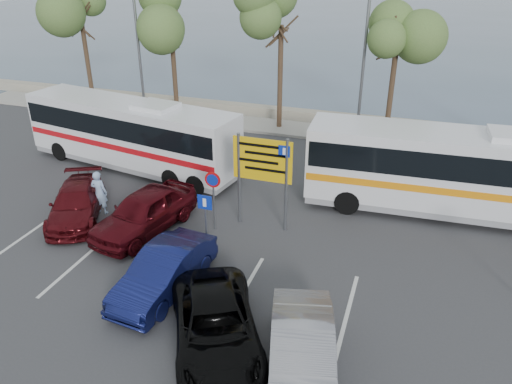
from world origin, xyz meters
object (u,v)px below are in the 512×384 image
(coach_bus_right, at_px, (458,176))
(car_silver_b, at_px, (302,355))
(street_lamp_right, at_px, (364,54))
(car_red, at_px, (144,212))
(coach_bus_left, at_px, (131,136))
(suv_black, at_px, (216,326))
(car_maroon, at_px, (76,203))
(direction_sign, at_px, (263,167))
(street_lamp_left, at_px, (137,40))
(car_blue, at_px, (164,272))
(pedestrian_near, at_px, (99,192))

(coach_bus_right, xyz_separation_m, car_silver_b, (-3.59, -10.00, -0.93))
(street_lamp_right, xyz_separation_m, car_silver_b, (1.20, -17.02, -3.87))
(car_red, bearing_deg, coach_bus_right, 36.79)
(coach_bus_left, relative_size, car_red, 2.40)
(coach_bus_right, distance_m, car_silver_b, 10.66)
(car_red, relative_size, suv_black, 0.97)
(coach_bus_right, xyz_separation_m, car_maroon, (-13.79, -5.00, -1.02))
(direction_sign, height_order, car_maroon, direction_sign)
(street_lamp_left, bearing_deg, car_blue, -57.93)
(coach_bus_left, height_order, suv_black, coach_bus_left)
(street_lamp_right, height_order, direction_sign, street_lamp_right)
(street_lamp_left, bearing_deg, coach_bus_right, -21.54)
(street_lamp_right, bearing_deg, coach_bus_left, -143.54)
(street_lamp_right, relative_size, car_silver_b, 1.82)
(street_lamp_left, relative_size, car_maroon, 1.85)
(street_lamp_left, distance_m, suv_black, 20.81)
(street_lamp_right, bearing_deg, coach_bus_right, -55.71)
(car_blue, bearing_deg, coach_bus_right, 48.98)
(car_silver_b, bearing_deg, suv_black, 157.22)
(suv_black, xyz_separation_m, car_silver_b, (2.40, -0.34, 0.07))
(coach_bus_right, bearing_deg, coach_bus_left, -180.00)
(direction_sign, xyz_separation_m, suv_black, (0.80, -6.36, -1.78))
(pedestrian_near, bearing_deg, car_maroon, 39.53)
(street_lamp_left, height_order, car_red, street_lamp_left)
(car_silver_b, distance_m, pedestrian_near, 11.08)
(street_lamp_right, bearing_deg, car_blue, -103.49)
(direction_sign, distance_m, coach_bus_left, 8.25)
(car_blue, distance_m, car_red, 3.83)
(coach_bus_left, distance_m, car_red, 6.15)
(direction_sign, relative_size, car_red, 0.79)
(coach_bus_right, bearing_deg, car_silver_b, -109.73)
(direction_sign, relative_size, car_silver_b, 0.82)
(suv_black, distance_m, car_silver_b, 2.42)
(coach_bus_right, xyz_separation_m, car_blue, (-8.39, -7.98, -0.96))
(direction_sign, bearing_deg, car_blue, -108.92)
(pedestrian_near, bearing_deg, direction_sign, -174.63)
(suv_black, bearing_deg, coach_bus_left, 101.86)
(coach_bus_left, bearing_deg, pedestrian_near, -75.19)
(car_maroon, xyz_separation_m, car_silver_b, (10.20, -5.00, 0.10))
(street_lamp_right, bearing_deg, suv_black, -94.11)
(direction_sign, height_order, suv_black, direction_sign)
(suv_black, bearing_deg, street_lamp_right, 57.09)
(car_silver_b, bearing_deg, pedestrian_near, 134.69)
(suv_black, relative_size, pedestrian_near, 2.63)
(car_blue, relative_size, car_silver_b, 0.95)
(car_red, height_order, suv_black, car_red)
(coach_bus_left, bearing_deg, street_lamp_right, 36.46)
(car_blue, height_order, car_red, car_red)
(direction_sign, relative_size, car_blue, 0.86)
(street_lamp_left, xyz_separation_m, car_blue, (9.40, -15.00, -3.91))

